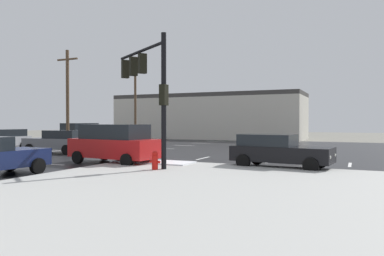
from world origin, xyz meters
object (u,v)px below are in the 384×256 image
at_px(sedan_blue, 122,135).
at_px(suv_tan, 80,133).
at_px(fire_hydrant, 155,160).
at_px(utility_pole_far, 68,96).
at_px(sedan_grey, 59,141).
at_px(sedan_black, 278,150).
at_px(sedan_silver, 1,139).
at_px(suv_red, 115,143).
at_px(utility_pole_distant, 135,97).
at_px(traffic_signal_mast, 148,79).

xyz_separation_m(sedan_blue, suv_tan, (-2.34, -3.49, 0.24)).
distance_m(fire_hydrant, utility_pole_far, 19.31).
bearing_deg(sedan_grey, sedan_black, 168.34).
xyz_separation_m(sedan_silver, suv_tan, (0.81, 7.89, 0.24)).
height_order(sedan_blue, sedan_black, same).
xyz_separation_m(suv_red, utility_pole_distant, (-12.17, 20.64, 3.99)).
bearing_deg(sedan_black, suv_red, -162.63).
distance_m(suv_tan, utility_pole_far, 4.37).
relative_size(sedan_silver, suv_tan, 0.96).
distance_m(sedan_silver, suv_tan, 7.94).
height_order(suv_red, utility_pole_distant, utility_pole_distant).
relative_size(sedan_silver, utility_pole_distant, 0.48).
distance_m(traffic_signal_mast, utility_pole_far, 17.31).
bearing_deg(fire_hydrant, sedan_grey, 152.66).
xyz_separation_m(traffic_signal_mast, utility_pole_far, (-14.16, 9.97, 0.24)).
bearing_deg(utility_pole_distant, suv_red, -59.48).
relative_size(traffic_signal_mast, fire_hydrant, 7.40).
bearing_deg(utility_pole_distant, fire_hydrant, -55.22).
xyz_separation_m(traffic_signal_mast, sedan_grey, (-9.73, 4.38, -3.34)).
bearing_deg(sedan_blue, fire_hydrant, -54.33).
bearing_deg(suv_red, utility_pole_far, -32.31).
height_order(sedan_black, suv_tan, suv_tan).
xyz_separation_m(suv_red, utility_pole_far, (-11.68, 9.17, 3.33)).
relative_size(sedan_blue, utility_pole_distant, 0.47).
bearing_deg(sedan_grey, fire_hydrant, 148.54).
relative_size(suv_tan, utility_pole_far, 0.58).
height_order(sedan_silver, utility_pole_far, utility_pole_far).
height_order(traffic_signal_mast, sedan_grey, traffic_signal_mast).
relative_size(traffic_signal_mast, sedan_blue, 1.27).
bearing_deg(sedan_silver, traffic_signal_mast, 77.92).
height_order(sedan_black, suv_red, suv_red).
relative_size(sedan_black, suv_red, 0.94).
height_order(utility_pole_far, utility_pole_distant, utility_pole_distant).
relative_size(fire_hydrant, utility_pole_far, 0.09).
height_order(sedan_blue, utility_pole_distant, utility_pole_distant).
distance_m(traffic_signal_mast, suv_red, 4.05).
height_order(sedan_black, sedan_grey, same).
height_order(traffic_signal_mast, sedan_blue, traffic_signal_mast).
distance_m(fire_hydrant, suv_tan, 21.33).
relative_size(sedan_silver, sedan_grey, 1.00).
bearing_deg(suv_tan, utility_pole_distant, -3.81).
height_order(fire_hydrant, sedan_silver, sedan_silver).
distance_m(fire_hydrant, suv_red, 4.14).
distance_m(fire_hydrant, sedan_blue, 22.20).
bearing_deg(suv_tan, suv_red, -133.68).
bearing_deg(fire_hydrant, sedan_black, 38.34).
bearing_deg(utility_pole_far, fire_hydrant, -36.26).
bearing_deg(sedan_blue, utility_pole_far, -105.57).
bearing_deg(utility_pole_far, sedan_blue, 77.47).
relative_size(sedan_grey, suv_tan, 0.95).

